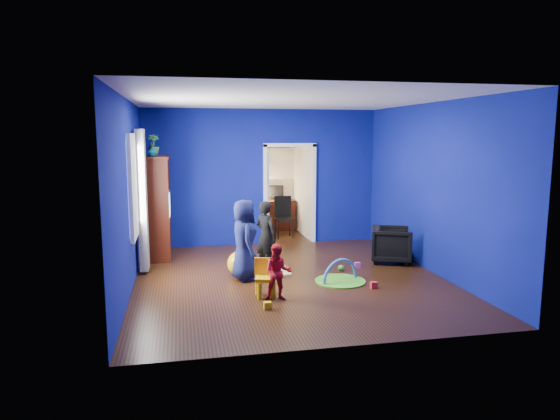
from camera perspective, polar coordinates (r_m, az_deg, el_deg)
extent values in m
cube|color=black|center=(8.32, 1.11, -7.83)|extent=(5.00, 5.50, 0.01)
cube|color=white|center=(8.01, 1.17, 12.51)|extent=(5.00, 5.50, 0.01)
cube|color=navy|center=(10.72, -2.04, 3.73)|extent=(5.00, 0.02, 2.90)
cube|color=navy|center=(5.41, 7.46, -1.04)|extent=(5.00, 0.02, 2.90)
cube|color=navy|center=(7.89, -16.90, 1.65)|extent=(0.02, 5.50, 2.90)
cube|color=navy|center=(8.91, 17.05, 2.40)|extent=(0.02, 5.50, 2.90)
imported|color=black|center=(9.53, 12.64, -3.88)|extent=(0.94, 0.93, 0.66)
imported|color=black|center=(8.64, -1.61, -3.01)|extent=(0.51, 0.54, 1.23)
imported|color=#10123D|center=(8.12, -4.11, -3.44)|extent=(0.48, 0.68, 1.32)
imported|color=#AC1227|center=(7.16, -0.24, -7.15)|extent=(0.45, 0.38, 0.82)
imported|color=#0C5264|center=(9.50, -14.41, 6.52)|extent=(0.23, 0.23, 0.19)
imported|color=#348A32|center=(10.02, -14.28, 7.22)|extent=(0.29, 0.29, 0.41)
cube|color=#41100A|center=(9.89, -14.09, 0.34)|extent=(0.58, 1.14, 1.96)
cube|color=silver|center=(9.88, -13.87, 0.57)|extent=(0.46, 0.70, 0.54)
cube|color=#F2E07A|center=(8.68, -1.48, -7.03)|extent=(0.76, 0.62, 0.03)
sphere|color=yellow|center=(8.46, -4.63, -6.12)|extent=(0.42, 0.42, 0.42)
cube|color=yellow|center=(7.37, -1.70, -7.98)|extent=(0.34, 0.34, 0.50)
cylinder|color=#418E20|center=(8.20, 6.89, -8.06)|extent=(0.81, 0.81, 0.02)
torus|color=#3F8CD8|center=(8.20, 6.89, -8.00)|extent=(0.69, 0.34, 0.73)
cube|color=white|center=(8.22, -16.60, 2.63)|extent=(0.03, 0.95, 1.55)
cube|color=slate|center=(8.79, -15.45, 1.07)|extent=(0.14, 0.42, 2.40)
cube|color=white|center=(10.88, 1.09, 1.68)|extent=(1.16, 0.10, 2.10)
cube|color=#3D140A|center=(12.44, -0.42, -0.60)|extent=(0.88, 0.44, 0.75)
cube|color=black|center=(12.48, -0.53, 2.10)|extent=(0.40, 0.05, 0.32)
sphere|color=#FFD88C|center=(12.37, -1.75, 1.95)|extent=(0.14, 0.14, 0.14)
cube|color=black|center=(11.49, 0.49, -0.92)|extent=(0.40, 0.40, 0.92)
cube|color=white|center=(12.39, -0.53, 7.02)|extent=(0.88, 0.24, 0.04)
cube|color=red|center=(7.94, 10.67, -8.42)|extent=(0.10, 0.08, 0.10)
cube|color=#FFB30D|center=(6.91, -1.44, -10.85)|extent=(0.10, 0.08, 0.10)
sphere|color=green|center=(8.82, 6.98, -6.57)|extent=(0.11, 0.11, 0.11)
cube|color=#D14EC2|center=(9.06, 8.83, -6.25)|extent=(0.10, 0.08, 0.10)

